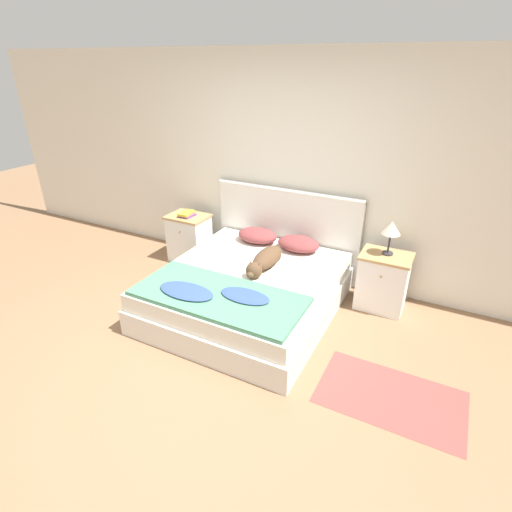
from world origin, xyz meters
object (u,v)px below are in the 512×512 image
at_px(nightstand_right, 383,281).
at_px(bed, 248,291).
at_px(table_lamp, 391,229).
at_px(pillow_right, 298,244).
at_px(dog, 265,260).
at_px(pillow_left, 257,235).
at_px(nightstand_left, 189,238).
at_px(book_stack, 187,214).

bearing_deg(nightstand_right, bed, -150.83).
relative_size(nightstand_right, table_lamp, 1.74).
distance_m(bed, pillow_right, 0.84).
height_order(nightstand_right, dog, dog).
height_order(pillow_left, pillow_right, same).
bearing_deg(nightstand_right, dog, -155.55).
bearing_deg(bed, nightstand_left, 150.83).
bearing_deg(dog, pillow_left, 124.10).
distance_m(bed, book_stack, 1.48).
xyz_separation_m(pillow_left, table_lamp, (1.51, -0.02, 0.37)).
relative_size(bed, book_stack, 8.42).
bearing_deg(table_lamp, bed, -149.95).
height_order(pillow_left, dog, dog).
height_order(nightstand_right, pillow_right, nightstand_right).
bearing_deg(nightstand_right, pillow_left, 178.40).
height_order(pillow_right, dog, dog).
distance_m(pillow_right, dog, 0.58).
relative_size(pillow_left, pillow_right, 1.00).
xyz_separation_m(nightstand_left, pillow_right, (1.51, 0.04, 0.21)).
relative_size(nightstand_right, pillow_left, 1.28).
xyz_separation_m(nightstand_left, dog, (1.36, -0.51, 0.22)).
xyz_separation_m(pillow_left, pillow_right, (0.53, 0.00, 0.00)).
distance_m(nightstand_left, nightstand_right, 2.49).
distance_m(nightstand_right, table_lamp, 0.58).
bearing_deg(pillow_right, dog, -105.06).
height_order(bed, table_lamp, table_lamp).
relative_size(pillow_right, book_stack, 2.12).
relative_size(pillow_left, dog, 0.64).
xyz_separation_m(bed, pillow_left, (-0.26, 0.74, 0.31)).
bearing_deg(table_lamp, pillow_left, 179.36).
distance_m(bed, nightstand_right, 1.43).
height_order(nightstand_right, pillow_left, nightstand_right).
bearing_deg(dog, pillow_right, 74.94).
relative_size(pillow_left, table_lamp, 1.36).
distance_m(nightstand_right, book_stack, 2.51).
height_order(nightstand_left, pillow_left, nightstand_left).
bearing_deg(nightstand_left, book_stack, -100.70).
xyz_separation_m(bed, pillow_right, (0.26, 0.74, 0.31)).
bearing_deg(nightstand_right, book_stack, -179.63).
height_order(nightstand_left, pillow_right, nightstand_left).
bearing_deg(pillow_right, pillow_left, 180.00).
height_order(bed, dog, dog).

